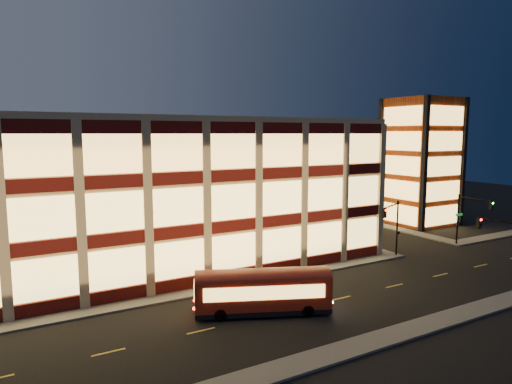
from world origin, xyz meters
TOP-DOWN VIEW (x-y plane):
  - ground at (0.00, 0.00)m, footprint 200.00×200.00m
  - sidewalk_office_south at (-3.00, 1.00)m, footprint 54.00×2.00m
  - sidewalk_office_east at (23.00, 17.00)m, footprint 2.00×30.00m
  - sidewalk_tower_south at (40.00, 1.00)m, footprint 14.00×2.00m
  - sidewalk_tower_west at (34.00, 17.00)m, footprint 2.00×30.00m
  - sidewalk_near at (0.00, -13.00)m, footprint 100.00×2.00m
  - office_building at (-2.91, 16.91)m, footprint 50.45×30.45m
  - stair_tower at (39.95, 11.95)m, footprint 8.60×8.60m
  - traffic_signal_far at (22.21, 0.24)m, footprint 3.79×1.87m
  - traffic_signal_right at (33.50, -0.62)m, footprint 1.20×4.37m
  - traffic_signal_near at (23.50, -11.03)m, footprint 0.32×4.45m
  - trolley_bus at (3.10, -5.44)m, footprint 9.93×6.11m

SIDE VIEW (x-z plane):
  - ground at x=0.00m, z-range 0.00..0.00m
  - sidewalk_office_south at x=-3.00m, z-range 0.00..0.15m
  - sidewalk_office_east at x=23.00m, z-range 0.00..0.15m
  - sidewalk_tower_south at x=40.00m, z-range 0.00..0.15m
  - sidewalk_tower_west at x=34.00m, z-range 0.00..0.15m
  - sidewalk_near at x=0.00m, z-range 0.00..0.15m
  - trolley_bus at x=3.10m, z-range 0.18..3.49m
  - traffic_signal_right at x=33.50m, z-range 1.10..7.10m
  - traffic_signal_far at x=22.21m, z-range 1.11..7.11m
  - traffic_signal_near at x=23.50m, z-range 1.13..7.13m
  - office_building at x=-2.91m, z-range 0.00..14.50m
  - stair_tower at x=39.95m, z-range -0.01..17.99m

